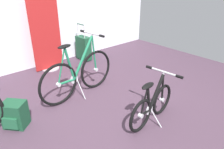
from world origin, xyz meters
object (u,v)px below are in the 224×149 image
floor_banner_stand (46,37)px  display_bike_right (78,74)px  folding_bike_foreground (152,104)px  rolling_suitcase (84,48)px  backpack_on_floor (15,115)px

floor_banner_stand → display_bike_right: (-0.13, -1.30, -0.31)m
folding_bike_foreground → rolling_suitcase: size_ratio=1.14×
rolling_suitcase → backpack_on_floor: rolling_suitcase is taller
rolling_suitcase → backpack_on_floor: (-2.03, -1.40, -0.11)m
floor_banner_stand → folding_bike_foreground: floor_banner_stand is taller
folding_bike_foreground → backpack_on_floor: size_ratio=2.68×
floor_banner_stand → rolling_suitcase: floor_banner_stand is taller
rolling_suitcase → backpack_on_floor: size_ratio=2.35×
floor_banner_stand → display_bike_right: 1.34m
folding_bike_foreground → display_bike_right: (-0.33, 1.22, 0.10)m
folding_bike_foreground → backpack_on_floor: (-1.40, 1.09, -0.10)m
rolling_suitcase → backpack_on_floor: bearing=-145.3°
folding_bike_foreground → rolling_suitcase: bearing=75.8°
folding_bike_foreground → backpack_on_floor: bearing=142.0°
rolling_suitcase → display_bike_right: bearing=-127.2°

